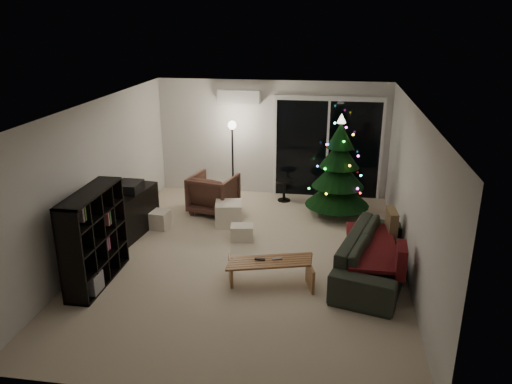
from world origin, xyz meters
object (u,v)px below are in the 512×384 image
Objects in this scene: armchair at (214,193)px; sofa at (377,255)px; christmas_tree at (339,166)px; bookshelf at (83,237)px; media_cabinet at (131,212)px; coffee_table at (270,273)px.

sofa is (3.06, -2.20, -0.06)m from armchair.
christmas_tree is at bearing 29.62° from sofa.
christmas_tree is (-0.61, 2.38, 0.68)m from sofa.
sofa is 2.55m from christmas_tree.
bookshelf is 1.79m from media_cabinet.
media_cabinet is at bearing 90.80° from bookshelf.
christmas_tree reaches higher than bookshelf.
media_cabinet is 4.41m from sofa.
armchair is at bearing 102.84° from coffee_table.
coffee_table is at bearing 123.69° from sofa.
coffee_table is (2.73, -1.48, -0.21)m from media_cabinet.
bookshelf is 4.89m from christmas_tree.
christmas_tree is (0.97, 2.90, 0.82)m from coffee_table.
bookshelf is 3.27m from armchair.
media_cabinet is 1.04× the size of coffee_table.
coffee_table is (2.73, 0.28, -0.52)m from bookshelf.
sofa reaches higher than coffee_table.
coffee_table is 3.17m from christmas_tree.
armchair is at bearing 69.65° from sofa.
christmas_tree is at bearing 55.70° from coffee_table.
media_cabinet reaches higher than coffee_table.
sofa is (4.30, 0.81, -0.38)m from bookshelf.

